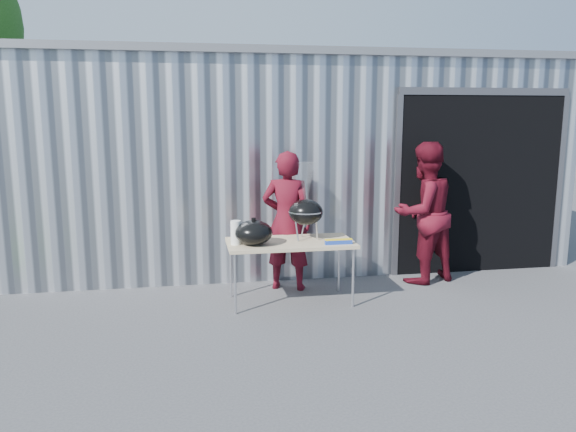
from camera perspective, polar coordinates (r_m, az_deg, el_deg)
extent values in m
plane|color=#3E3E41|center=(6.08, -2.19, -11.32)|extent=(80.00, 80.00, 0.00)
cube|color=silver|center=(10.45, -1.47, 6.22)|extent=(8.00, 6.00, 3.00)
cube|color=slate|center=(10.45, -1.51, 14.73)|extent=(8.20, 6.20, 0.10)
cube|color=black|center=(8.92, 17.13, 3.46)|extent=(2.40, 1.20, 2.50)
cube|color=#4C4C51|center=(8.37, 19.42, 11.85)|extent=(2.52, 0.08, 0.10)
cube|color=tan|center=(6.69, 0.23, -2.75)|extent=(1.50, 0.75, 0.04)
cylinder|color=silver|center=(6.40, -5.39, -6.88)|extent=(0.03, 0.03, 0.71)
cylinder|color=silver|center=(6.64, 6.62, -6.25)|extent=(0.03, 0.03, 0.71)
cylinder|color=silver|center=(7.00, -5.83, -5.38)|extent=(0.03, 0.03, 0.71)
cylinder|color=silver|center=(7.23, 5.19, -4.87)|extent=(0.03, 0.03, 0.71)
ellipsoid|color=black|center=(6.73, 1.82, 0.39)|extent=(0.41, 0.41, 0.31)
cylinder|color=silver|center=(6.72, 1.82, 0.48)|extent=(0.42, 0.42, 0.02)
cylinder|color=silver|center=(6.72, 1.82, 0.58)|extent=(0.40, 0.40, 0.01)
cylinder|color=silver|center=(6.90, 1.57, -1.16)|extent=(0.02, 0.02, 0.24)
cylinder|color=silver|center=(6.68, 0.91, -1.55)|extent=(0.02, 0.02, 0.24)
cylinder|color=silver|center=(6.72, 2.94, -1.47)|extent=(0.02, 0.02, 0.24)
cylinder|color=#BB7143|center=(6.70, 0.76, 0.67)|extent=(0.02, 0.14, 0.02)
cylinder|color=#BB7143|center=(6.70, 1.07, 0.68)|extent=(0.02, 0.14, 0.02)
cylinder|color=#BB7143|center=(6.71, 1.37, 0.68)|extent=(0.02, 0.14, 0.02)
cylinder|color=#BB7143|center=(6.72, 1.67, 0.69)|extent=(0.02, 0.14, 0.02)
cylinder|color=#BB7143|center=(6.72, 1.97, 0.70)|extent=(0.02, 0.14, 0.02)
cylinder|color=#BB7143|center=(6.73, 2.27, 0.71)|extent=(0.02, 0.14, 0.02)
cylinder|color=#BB7143|center=(6.74, 2.57, 0.72)|extent=(0.02, 0.14, 0.02)
cylinder|color=#BB7143|center=(6.75, 2.87, 0.73)|extent=(0.02, 0.14, 0.02)
cone|color=silver|center=(6.68, 1.83, 3.12)|extent=(0.20, 0.20, 0.55)
ellipsoid|color=black|center=(6.49, -3.50, -1.70)|extent=(0.44, 0.44, 0.29)
cylinder|color=black|center=(6.46, -3.52, -0.32)|extent=(0.05, 0.05, 0.03)
cylinder|color=white|center=(6.52, -5.33, -1.69)|extent=(0.12, 0.12, 0.28)
cube|color=white|center=(6.82, -4.66, -1.93)|extent=(0.20, 0.15, 0.10)
cube|color=#193AA7|center=(6.55, 5.16, -2.66)|extent=(0.32, 0.05, 0.05)
cube|color=yellow|center=(6.55, 5.16, -2.39)|extent=(0.32, 0.05, 0.01)
imported|color=#4E0B17|center=(7.18, -0.08, -0.50)|extent=(0.76, 0.63, 1.79)
imported|color=#4E0B17|center=(7.71, 13.61, 0.32)|extent=(1.10, 0.97, 1.89)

